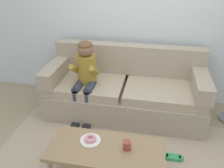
{
  "coord_description": "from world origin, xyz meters",
  "views": [
    {
      "loc": [
        0.24,
        -2.07,
        2.01
      ],
      "look_at": [
        -0.25,
        0.45,
        0.65
      ],
      "focal_mm": 37.5,
      "sensor_mm": 36.0,
      "label": 1
    }
  ],
  "objects_px": {
    "coffee_table": "(106,151)",
    "mug": "(127,145)",
    "donut": "(90,138)",
    "person_child": "(85,73)",
    "couch": "(125,91)",
    "toy_controller": "(173,158)"
  },
  "relations": [
    {
      "from": "coffee_table",
      "to": "mug",
      "type": "distance_m",
      "value": 0.22
    },
    {
      "from": "donut",
      "to": "person_child",
      "type": "bearing_deg",
      "value": 108.96
    },
    {
      "from": "couch",
      "to": "coffee_table",
      "type": "xyz_separation_m",
      "value": [
        -0.01,
        -1.26,
        0.02
      ]
    },
    {
      "from": "couch",
      "to": "person_child",
      "type": "distance_m",
      "value": 0.65
    },
    {
      "from": "coffee_table",
      "to": "toy_controller",
      "type": "height_order",
      "value": "coffee_table"
    },
    {
      "from": "person_child",
      "to": "mug",
      "type": "distance_m",
      "value": 1.26
    },
    {
      "from": "coffee_table",
      "to": "person_child",
      "type": "bearing_deg",
      "value": 115.83
    },
    {
      "from": "coffee_table",
      "to": "donut",
      "type": "xyz_separation_m",
      "value": [
        -0.17,
        0.07,
        0.07
      ]
    },
    {
      "from": "donut",
      "to": "couch",
      "type": "bearing_deg",
      "value": 81.37
    },
    {
      "from": "person_child",
      "to": "donut",
      "type": "height_order",
      "value": "person_child"
    },
    {
      "from": "person_child",
      "to": "coffee_table",
      "type": "bearing_deg",
      "value": -64.17
    },
    {
      "from": "donut",
      "to": "toy_controller",
      "type": "height_order",
      "value": "donut"
    },
    {
      "from": "couch",
      "to": "mug",
      "type": "relative_size",
      "value": 24.33
    },
    {
      "from": "toy_controller",
      "to": "donut",
      "type": "bearing_deg",
      "value": -170.78
    },
    {
      "from": "person_child",
      "to": "mug",
      "type": "relative_size",
      "value": 12.24
    },
    {
      "from": "person_child",
      "to": "toy_controller",
      "type": "bearing_deg",
      "value": -28.64
    },
    {
      "from": "mug",
      "to": "toy_controller",
      "type": "height_order",
      "value": "mug"
    },
    {
      "from": "couch",
      "to": "coffee_table",
      "type": "relative_size",
      "value": 1.93
    },
    {
      "from": "person_child",
      "to": "toy_controller",
      "type": "distance_m",
      "value": 1.52
    },
    {
      "from": "couch",
      "to": "donut",
      "type": "height_order",
      "value": "couch"
    },
    {
      "from": "coffee_table",
      "to": "person_child",
      "type": "xyz_separation_m",
      "value": [
        -0.51,
        1.05,
        0.31
      ]
    },
    {
      "from": "coffee_table",
      "to": "donut",
      "type": "distance_m",
      "value": 0.2
    }
  ]
}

